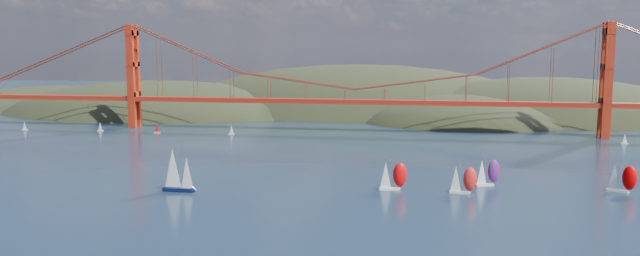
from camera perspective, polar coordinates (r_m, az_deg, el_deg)
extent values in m
plane|color=black|center=(145.68, -4.59, -9.93)|extent=(1200.00, 1200.00, 0.00)
ellipsoid|color=black|center=(434.90, -14.27, 0.01)|extent=(240.00, 140.00, 64.00)
ellipsoid|color=black|center=(441.18, 3.59, -0.40)|extent=(300.00, 180.00, 96.00)
ellipsoid|color=black|center=(415.80, 19.84, -0.83)|extent=(220.00, 140.00, 76.00)
ellipsoid|color=black|center=(379.29, 13.24, -0.60)|extent=(140.00, 110.00, 48.00)
ellipsoid|color=black|center=(502.76, -22.34, 1.06)|extent=(200.00, 140.00, 44.00)
cube|color=maroon|center=(317.84, 3.23, 2.49)|extent=(440.00, 7.00, 1.60)
cube|color=maroon|center=(317.95, 3.23, 2.28)|extent=(440.00, 7.00, 0.80)
cube|color=maroon|center=(350.82, -16.70, 4.54)|extent=(4.00, 8.50, 55.00)
cube|color=maroon|center=(326.76, 24.71, 3.98)|extent=(4.00, 8.50, 55.00)
cube|color=black|center=(194.14, -12.80, -5.50)|extent=(9.40, 2.88, 1.12)
cylinder|color=#99999E|center=(192.47, -12.74, -3.39)|extent=(0.14, 0.14, 13.47)
cone|color=silver|center=(193.46, -13.32, -3.56)|extent=(5.37, 5.37, 11.85)
cone|color=silver|center=(191.94, -12.08, -4.02)|extent=(3.84, 3.84, 9.43)
cube|color=white|center=(192.33, 6.32, -5.54)|extent=(6.09, 2.42, 0.71)
cylinder|color=#99999E|center=(191.34, 6.43, -4.14)|extent=(0.09, 0.09, 8.88)
cone|color=silver|center=(191.32, 6.02, -4.27)|extent=(3.72, 3.72, 7.81)
ellipsoid|color=#ED0608|center=(191.69, 7.32, -4.27)|extent=(4.45, 3.13, 7.46)
cube|color=silver|center=(191.22, 12.58, -5.76)|extent=(5.69, 1.81, 0.68)
cylinder|color=#99999E|center=(190.25, 12.71, -4.43)|extent=(0.08, 0.08, 8.45)
cone|color=silver|center=(190.32, 12.31, -4.54)|extent=(3.28, 3.28, 7.43)
ellipsoid|color=red|center=(190.42, 13.55, -4.57)|extent=(4.04, 2.64, 7.10)
cube|color=silver|center=(208.79, 25.51, -5.20)|extent=(6.01, 3.89, 0.70)
cylinder|color=#99999E|center=(207.83, 25.67, -3.93)|extent=(0.09, 0.09, 8.77)
cone|color=silver|center=(208.09, 25.29, -4.02)|extent=(4.33, 4.33, 7.72)
ellipsoid|color=#F60000|center=(207.56, 26.46, -4.11)|extent=(4.79, 4.03, 7.37)
cube|color=white|center=(203.14, 14.79, -5.05)|extent=(5.89, 3.70, 0.69)
cylinder|color=#99999E|center=(202.34, 14.91, -3.76)|extent=(0.09, 0.09, 8.58)
cone|color=silver|center=(201.81, 14.57, -3.91)|extent=(4.20, 4.20, 7.55)
ellipsoid|color=#A71421|center=(203.78, 15.61, -3.83)|extent=(4.67, 3.87, 7.21)
cube|color=silver|center=(360.52, -25.38, -0.15)|extent=(3.00, 1.00, 0.50)
cone|color=white|center=(360.25, -25.40, 0.22)|extent=(2.00, 2.00, 4.20)
cube|color=silver|center=(342.15, -19.44, -0.22)|extent=(3.00, 1.00, 0.50)
cone|color=white|center=(341.86, -19.46, 0.17)|extent=(2.00, 2.00, 4.20)
cube|color=silver|center=(326.12, -14.67, -0.40)|extent=(3.00, 1.00, 0.50)
cone|color=red|center=(325.82, -14.68, 0.01)|extent=(2.00, 2.00, 4.20)
cube|color=silver|center=(313.44, -8.09, -0.54)|extent=(3.00, 1.00, 0.50)
cone|color=white|center=(313.12, -8.10, -0.11)|extent=(2.00, 2.00, 4.20)
cube|color=silver|center=(311.50, 26.08, -1.28)|extent=(3.00, 1.00, 0.50)
cone|color=white|center=(311.18, 26.10, -0.85)|extent=(2.00, 2.00, 4.20)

